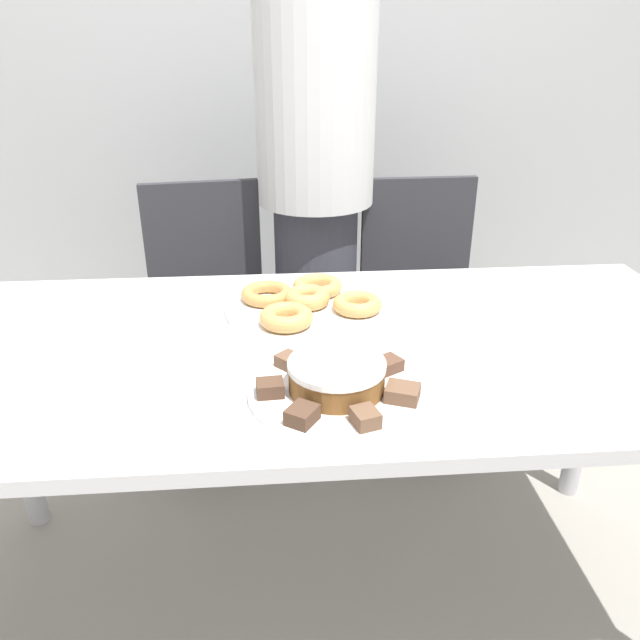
{
  "coord_description": "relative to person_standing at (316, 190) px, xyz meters",
  "views": [
    {
      "loc": [
        -0.1,
        -1.19,
        1.38
      ],
      "look_at": [
        -0.0,
        -0.02,
        0.83
      ],
      "focal_mm": 35.0,
      "sensor_mm": 36.0,
      "label": 1
    }
  ],
  "objects": [
    {
      "name": "ground_plane",
      "position": [
        -0.05,
        -0.89,
        -0.88
      ],
      "size": [
        12.0,
        12.0,
        0.0
      ],
      "primitive_type": "plane",
      "color": "gray"
    },
    {
      "name": "lamington_3",
      "position": [
        -0.13,
        -1.01,
        -0.09
      ],
      "size": [
        0.06,
        0.06,
        0.02
      ],
      "rotation": [
        0.0,
        0.0,
        8.6
      ],
      "color": "brown",
      "rests_on": "plate_cake"
    },
    {
      "name": "plate_cake",
      "position": [
        -0.04,
        -1.1,
        -0.11
      ],
      "size": [
        0.33,
        0.33,
        0.01
      ],
      "color": "white",
      "rests_on": "table"
    },
    {
      "name": "office_chair_left",
      "position": [
        -0.37,
        -0.13,
        -0.44
      ],
      "size": [
        0.49,
        0.49,
        0.91
      ],
      "rotation": [
        0.0,
        0.0,
        0.13
      ],
      "color": "black",
      "rests_on": "ground_plane"
    },
    {
      "name": "donut_0",
      "position": [
        -0.07,
        -0.71,
        -0.09
      ],
      "size": [
        0.11,
        0.11,
        0.04
      ],
      "color": "tan",
      "rests_on": "plate_donuts"
    },
    {
      "name": "person_standing",
      "position": [
        0.0,
        0.0,
        0.0
      ],
      "size": [
        0.38,
        0.38,
        1.68
      ],
      "color": "#383842",
      "rests_on": "ground_plane"
    },
    {
      "name": "donut_1",
      "position": [
        -0.04,
        -0.64,
        -0.09
      ],
      "size": [
        0.12,
        0.12,
        0.03
      ],
      "color": "tan",
      "rests_on": "plate_donuts"
    },
    {
      "name": "lamington_6",
      "position": [
        -0.01,
        -1.22,
        -0.09
      ],
      "size": [
        0.05,
        0.06,
        0.03
      ],
      "rotation": [
        0.0,
        0.0,
        11.29
      ],
      "color": "brown",
      "rests_on": "plate_cake"
    },
    {
      "name": "lamington_5",
      "position": [
        -0.11,
        -1.2,
        -0.09
      ],
      "size": [
        0.07,
        0.07,
        0.03
      ],
      "rotation": [
        0.0,
        0.0,
        10.4
      ],
      "color": "#513828",
      "rests_on": "plate_cake"
    },
    {
      "name": "frosted_cake",
      "position": [
        -0.04,
        -1.1,
        -0.08
      ],
      "size": [
        0.18,
        0.18,
        0.06
      ],
      "color": "brown",
      "rests_on": "plate_cake"
    },
    {
      "name": "lamington_4",
      "position": [
        -0.17,
        -1.11,
        -0.09
      ],
      "size": [
        0.05,
        0.05,
        0.03
      ],
      "rotation": [
        0.0,
        0.0,
        9.5
      ],
      "color": "#513828",
      "rests_on": "plate_cake"
    },
    {
      "name": "donut_2",
      "position": [
        -0.17,
        -0.67,
        -0.09
      ],
      "size": [
        0.13,
        0.13,
        0.03
      ],
      "color": "#D18E4C",
      "rests_on": "plate_donuts"
    },
    {
      "name": "plate_donuts",
      "position": [
        -0.07,
        -0.71,
        -0.11
      ],
      "size": [
        0.39,
        0.39,
        0.01
      ],
      "color": "white",
      "rests_on": "table"
    },
    {
      "name": "lamington_1",
      "position": [
        0.06,
        -1.04,
        -0.09
      ],
      "size": [
        0.06,
        0.06,
        0.02
      ],
      "rotation": [
        0.0,
        0.0,
        6.81
      ],
      "color": "brown",
      "rests_on": "plate_cake"
    },
    {
      "name": "lamington_2",
      "position": [
        -0.03,
        -0.98,
        -0.09
      ],
      "size": [
        0.05,
        0.05,
        0.03
      ],
      "rotation": [
        0.0,
        0.0,
        7.7
      ],
      "color": "#513828",
      "rests_on": "plate_cake"
    },
    {
      "name": "lamington_0",
      "position": [
        0.07,
        -1.14,
        -0.09
      ],
      "size": [
        0.07,
        0.07,
        0.03
      ],
      "rotation": [
        0.0,
        0.0,
        5.91
      ],
      "color": "brown",
      "rests_on": "plate_cake"
    },
    {
      "name": "donut_3",
      "position": [
        -0.13,
        -0.82,
        -0.09
      ],
      "size": [
        0.12,
        0.12,
        0.04
      ],
      "color": "tan",
      "rests_on": "plate_donuts"
    },
    {
      "name": "wall_back",
      "position": [
        -0.05,
        0.63,
        0.42
      ],
      "size": [
        8.0,
        0.05,
        2.6
      ],
      "color": "#A8AAAD",
      "rests_on": "ground_plane"
    },
    {
      "name": "donut_4",
      "position": [
        0.04,
        -0.76,
        -0.09
      ],
      "size": [
        0.12,
        0.12,
        0.03
      ],
      "color": "tan",
      "rests_on": "plate_donuts"
    },
    {
      "name": "office_chair_right",
      "position": [
        0.36,
        -0.13,
        -0.44
      ],
      "size": [
        0.45,
        0.45,
        0.91
      ],
      "rotation": [
        0.0,
        0.0,
        0.02
      ],
      "color": "black",
      "rests_on": "ground_plane"
    },
    {
      "name": "table",
      "position": [
        -0.05,
        -0.89,
        -0.2
      ],
      "size": [
        1.8,
        0.83,
        0.77
      ],
      "color": "silver",
      "rests_on": "ground_plane"
    }
  ]
}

